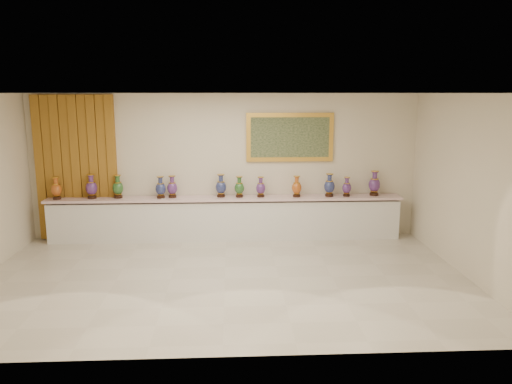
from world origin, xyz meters
TOP-DOWN VIEW (x-y plane):
  - ground at (0.00, 0.00)m, footprint 8.00×8.00m
  - room at (-2.33, 2.44)m, footprint 8.00×8.00m
  - counter at (0.00, 2.27)m, footprint 7.28×0.48m
  - vase_0 at (-3.39, 2.22)m, footprint 0.22×0.22m
  - vase_1 at (-2.71, 2.26)m, footprint 0.30×0.30m
  - vase_2 at (-2.19, 2.29)m, footprint 0.23×0.23m
  - vase_3 at (-1.31, 2.22)m, footprint 0.25×0.25m
  - vase_4 at (-1.09, 2.28)m, footprint 0.27×0.27m
  - vase_5 at (-0.09, 2.28)m, footprint 0.26×0.26m
  - vase_6 at (0.29, 2.25)m, footprint 0.26×0.26m
  - vase_7 at (0.72, 2.25)m, footprint 0.24×0.24m
  - vase_8 at (1.46, 2.22)m, footprint 0.26×0.26m
  - vase_9 at (2.15, 2.23)m, footprint 0.24×0.24m
  - vase_10 at (2.51, 2.23)m, footprint 0.20×0.20m
  - vase_11 at (3.10, 2.28)m, footprint 0.31×0.31m
  - label_card at (-1.26, 2.13)m, footprint 0.10×0.06m

SIDE VIEW (x-z plane):
  - ground at x=0.00m, z-range 0.00..0.00m
  - counter at x=0.00m, z-range -0.01..0.89m
  - label_card at x=-1.26m, z-range 0.90..0.90m
  - vase_10 at x=2.51m, z-range 0.88..1.28m
  - vase_7 at x=0.72m, z-range 0.88..1.30m
  - vase_6 at x=0.29m, z-range 0.88..1.31m
  - vase_8 at x=1.46m, z-range 0.88..1.31m
  - vase_3 at x=-1.31m, z-range 0.88..1.33m
  - vase_4 at x=-1.09m, z-range 0.88..1.33m
  - vase_0 at x=-3.39m, z-range 0.88..1.33m
  - vase_5 at x=-0.09m, z-range 0.88..1.35m
  - vase_2 at x=-2.19m, z-range 0.88..1.35m
  - vase_9 at x=2.15m, z-range 0.88..1.35m
  - vase_1 at x=-2.71m, z-range 0.87..1.37m
  - vase_11 at x=3.10m, z-range 0.87..1.39m
  - room at x=-2.33m, z-range -2.40..5.60m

